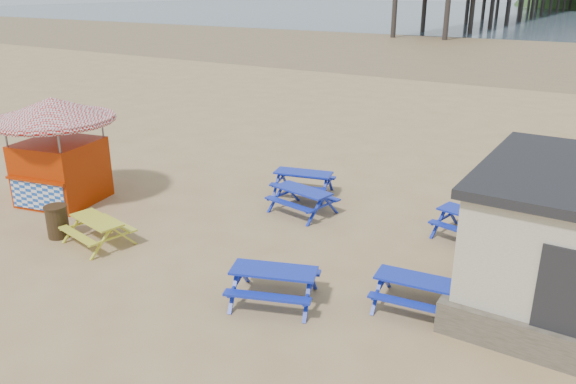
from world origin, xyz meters
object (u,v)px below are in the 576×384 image
Objects in this scene: picnic_table_blue_a at (303,201)px; picnic_table_blue_b at (303,183)px; litter_bin at (57,221)px; ice_cream_kiosk at (56,137)px; picnic_table_yellow at (98,231)px.

picnic_table_blue_b reaches higher than picnic_table_blue_a.
litter_bin reaches higher than picnic_table_blue_b.
ice_cream_kiosk is 3.47m from litter_bin.
picnic_table_blue_a is 2.24× the size of litter_bin.
ice_cream_kiosk is at bearing 166.38° from picnic_table_yellow.
picnic_table_blue_b is (-0.84, 1.44, 0.01)m from picnic_table_blue_a.
picnic_table_blue_a is at bearing 46.96° from litter_bin.
picnic_table_blue_a reaches higher than picnic_table_yellow.
litter_bin is (-4.95, -5.30, 0.09)m from picnic_table_blue_a.
litter_bin is (-4.11, -6.74, 0.07)m from picnic_table_blue_b.
litter_bin is (-1.33, -0.31, 0.11)m from picnic_table_yellow.
ice_cream_kiosk is at bearing 139.81° from litter_bin.
picnic_table_blue_b is 2.39× the size of litter_bin.
litter_bin is at bearing -156.37° from picnic_table_yellow.
ice_cream_kiosk reaches higher than picnic_table_blue_b.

